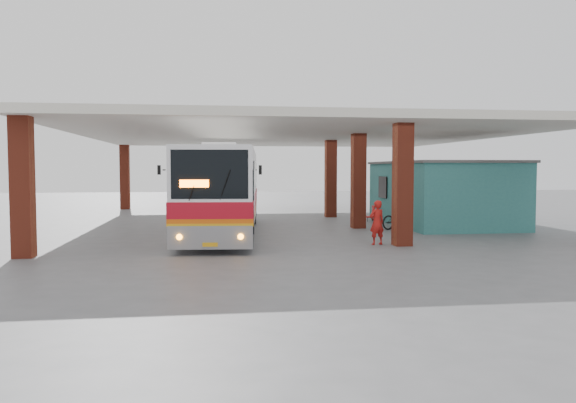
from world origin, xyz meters
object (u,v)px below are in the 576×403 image
Objects in this scene: motorcycle at (399,218)px; red_chair at (372,214)px; pedestrian at (377,223)px; coach_bus at (224,190)px.

motorcycle is 2.37× the size of red_chair.
red_chair is (2.40, 8.77, -0.42)m from pedestrian.
motorcycle is (7.92, 0.47, -1.34)m from coach_bus.
pedestrian is 9.10m from red_chair.
red_chair is at bearing -21.06° from motorcycle.
coach_bus is 9.03m from red_chair.
red_chair is (7.78, 4.33, -1.48)m from coach_bus.
pedestrian is (-2.53, -4.91, 0.29)m from motorcycle.
motorcycle reaches higher than red_chair.
motorcycle is 3.86m from red_chair.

